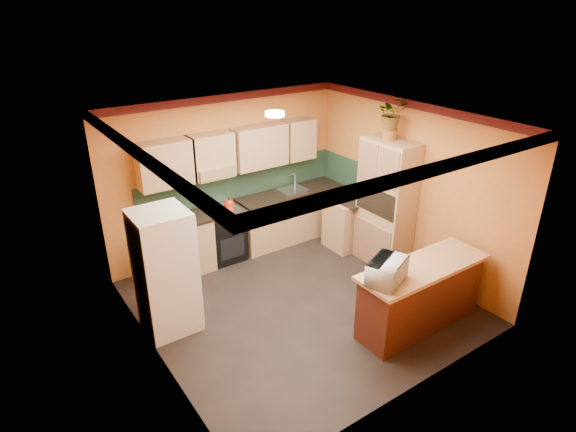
# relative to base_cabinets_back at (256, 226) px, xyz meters

# --- Properties ---
(room_shell) EXTENTS (4.24, 4.24, 2.72)m
(room_shell) POSITION_rel_base_cabinets_back_xyz_m (-0.34, -1.52, 1.65)
(room_shell) COLOR black
(room_shell) RESTS_ON ground
(base_cabinets_back) EXTENTS (3.65, 0.60, 0.88)m
(base_cabinets_back) POSITION_rel_base_cabinets_back_xyz_m (0.00, 0.00, 0.00)
(base_cabinets_back) COLOR tan
(base_cabinets_back) RESTS_ON ground
(countertop_back) EXTENTS (3.65, 0.62, 0.04)m
(countertop_back) POSITION_rel_base_cabinets_back_xyz_m (0.00, -0.00, 0.46)
(countertop_back) COLOR black
(countertop_back) RESTS_ON base_cabinets_back
(stove) EXTENTS (0.58, 0.58, 0.91)m
(stove) POSITION_rel_base_cabinets_back_xyz_m (-0.62, -0.00, 0.02)
(stove) COLOR black
(stove) RESTS_ON ground
(kettle) EXTENTS (0.22, 0.22, 0.18)m
(kettle) POSITION_rel_base_cabinets_back_xyz_m (-0.53, -0.05, 0.56)
(kettle) COLOR red
(kettle) RESTS_ON stove
(sink) EXTENTS (0.48, 0.40, 0.03)m
(sink) POSITION_rel_base_cabinets_back_xyz_m (0.77, 0.00, 0.50)
(sink) COLOR silver
(sink) RESTS_ON countertop_back
(base_cabinets_right) EXTENTS (0.60, 0.80, 0.88)m
(base_cabinets_right) POSITION_rel_base_cabinets_back_xyz_m (1.44, -0.83, 0.00)
(base_cabinets_right) COLOR tan
(base_cabinets_right) RESTS_ON ground
(countertop_right) EXTENTS (0.62, 0.80, 0.04)m
(countertop_right) POSITION_rel_base_cabinets_back_xyz_m (1.44, -0.83, 0.46)
(countertop_right) COLOR black
(countertop_right) RESTS_ON base_cabinets_right
(fridge) EXTENTS (0.68, 0.66, 1.70)m
(fridge) POSITION_rel_base_cabinets_back_xyz_m (-2.11, -1.26, 0.41)
(fridge) COLOR white
(fridge) RESTS_ON ground
(pantry) EXTENTS (0.48, 0.90, 2.10)m
(pantry) POSITION_rel_base_cabinets_back_xyz_m (1.49, -1.59, 0.61)
(pantry) COLOR tan
(pantry) RESTS_ON ground
(fern_pot) EXTENTS (0.22, 0.22, 0.16)m
(fern_pot) POSITION_rel_base_cabinets_back_xyz_m (1.49, -1.54, 1.74)
(fern_pot) COLOR brown
(fern_pot) RESTS_ON pantry
(fern) EXTENTS (0.51, 0.47, 0.48)m
(fern) POSITION_rel_base_cabinets_back_xyz_m (1.49, -1.54, 2.06)
(fern) COLOR tan
(fern) RESTS_ON fern_pot
(breakfast_bar) EXTENTS (1.80, 0.55, 0.88)m
(breakfast_bar) POSITION_rel_base_cabinets_back_xyz_m (0.66, -3.13, 0.00)
(breakfast_bar) COLOR #542313
(breakfast_bar) RESTS_ON ground
(bar_top) EXTENTS (1.90, 0.65, 0.05)m
(bar_top) POSITION_rel_base_cabinets_back_xyz_m (0.66, -3.13, 0.47)
(bar_top) COLOR tan
(bar_top) RESTS_ON breakfast_bar
(microwave) EXTENTS (0.63, 0.54, 0.29)m
(microwave) POSITION_rel_base_cabinets_back_xyz_m (-0.02, -3.13, 0.64)
(microwave) COLOR white
(microwave) RESTS_ON bar_top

